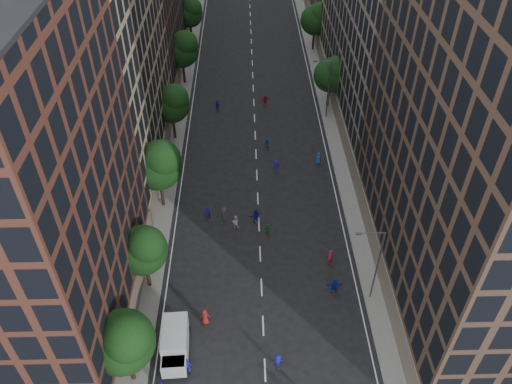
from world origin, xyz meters
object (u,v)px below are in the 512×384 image
streetlamp_near (376,262)px  skater_0 (187,366)px  streetlamp_far (327,86)px  cargo_van (175,344)px

streetlamp_near → skater_0: size_ratio=5.21×
streetlamp_far → cargo_van: 42.86m
cargo_van → skater_0: cargo_van is taller
streetlamp_near → skater_0: bearing=-156.4°
streetlamp_far → cargo_van: bearing=-115.2°
streetlamp_far → cargo_van: size_ratio=1.76×
streetlamp_far → streetlamp_near: bearing=-90.0°
streetlamp_near → skater_0: 19.11m
cargo_van → skater_0: (1.11, -1.81, -0.55)m
streetlamp_near → cargo_van: (-18.17, -5.63, -3.75)m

